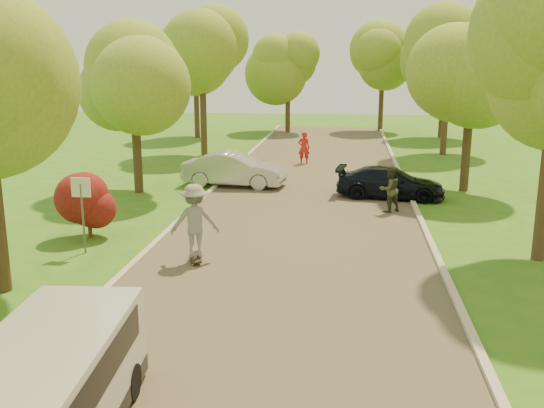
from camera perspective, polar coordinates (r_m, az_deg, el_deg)
The scene contains 21 objects.
ground at distance 12.89m, azimuth -0.21°, elevation -11.07°, with size 100.00×100.00×0.00m, color #2F6C19.
road at distance 20.41m, azimuth 2.65°, elevation -1.76°, with size 8.00×60.00×0.01m, color #4C4438.
curb_left at distance 21.08m, azimuth -8.39°, elevation -1.24°, with size 0.18×60.00×0.12m, color #B2AD9E.
curb_right at distance 20.50m, azimuth 14.02°, elevation -1.92°, with size 0.18×60.00×0.12m, color #B2AD9E.
street_sign at distance 17.67m, azimuth -17.48°, elevation 0.44°, with size 0.55×0.06×2.17m.
red_shrub at distance 19.30m, azimuth -16.92°, elevation 0.13°, with size 1.70×1.70×1.95m.
tree_l_midb at distance 25.07m, azimuth -12.51°, elevation 11.39°, with size 4.30×4.20×6.62m.
tree_l_far at distance 34.55m, azimuth -6.26°, elevation 13.56°, with size 4.92×4.80×7.79m.
tree_r_midb at distance 26.14m, azimuth 18.75°, elevation 11.72°, with size 4.51×4.40×7.01m.
tree_r_far at distance 36.10m, azimuth 16.73°, elevation 13.66°, with size 5.33×5.20×8.34m.
tree_bg_a at distance 42.89m, azimuth -6.94°, elevation 13.30°, with size 5.12×5.00×7.72m.
tree_bg_b at distance 44.15m, azimuth 16.31°, elevation 13.16°, with size 5.12×5.00×7.95m.
tree_bg_c at distance 45.84m, azimuth 1.79°, elevation 13.02°, with size 4.92×4.80×7.33m.
tree_bg_d at distance 47.71m, azimuth 10.66°, elevation 13.18°, with size 5.12×5.00×7.72m.
minivan at distance 9.21m, azimuth -20.61°, elevation -16.60°, with size 2.09×4.55×1.65m.
silver_sedan at distance 26.20m, azimuth -3.57°, elevation 3.25°, with size 1.53×4.40×1.45m, color #B0B1B5.
dark_sedan at distance 24.37m, azimuth 11.07°, elevation 1.98°, with size 1.72×4.23×1.23m, color black.
longboard at distance 16.66m, azimuth -7.18°, elevation -4.99°, with size 0.56×1.07×0.12m.
skateboarder at distance 16.37m, azimuth -7.28°, elevation -1.58°, with size 1.30×0.75×2.01m, color gray.
person_striped at distance 31.86m, azimuth 3.03°, elevation 5.30°, with size 0.62×0.41×1.69m, color red.
person_olive at distance 22.02m, azimuth 11.00°, elevation 1.38°, with size 0.82×0.64×1.69m, color #313922.
Camera 1 is at (1.50, -11.64, 5.35)m, focal length 40.00 mm.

